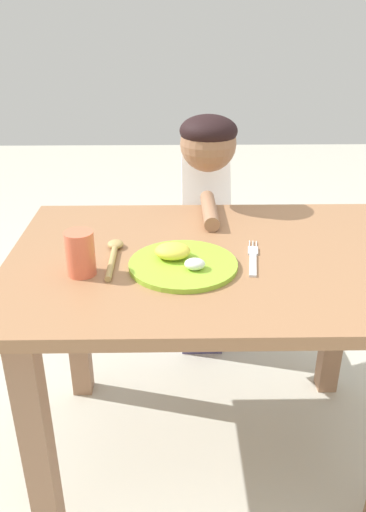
{
  "coord_description": "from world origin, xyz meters",
  "views": [
    {
      "loc": [
        -0.11,
        -1.19,
        1.26
      ],
      "look_at": [
        -0.09,
        -0.05,
        0.7
      ],
      "focal_mm": 35.6,
      "sensor_mm": 36.0,
      "label": 1
    }
  ],
  "objects_px": {
    "fork": "(253,259)",
    "drinking_cup": "(80,253)",
    "plate": "(181,262)",
    "spoon": "(114,254)",
    "person": "(203,227)"
  },
  "relations": [
    {
      "from": "fork",
      "to": "drinking_cup",
      "type": "height_order",
      "value": "drinking_cup"
    },
    {
      "from": "fork",
      "to": "drinking_cup",
      "type": "distance_m",
      "value": 0.43
    },
    {
      "from": "plate",
      "to": "person",
      "type": "distance_m",
      "value": 0.57
    },
    {
      "from": "plate",
      "to": "fork",
      "type": "distance_m",
      "value": 0.19
    },
    {
      "from": "plate",
      "to": "spoon",
      "type": "bearing_deg",
      "value": 161.84
    },
    {
      "from": "fork",
      "to": "spoon",
      "type": "height_order",
      "value": "spoon"
    },
    {
      "from": "fork",
      "to": "spoon",
      "type": "xyz_separation_m",
      "value": [
        -0.36,
        0.02,
        0.01
      ]
    },
    {
      "from": "spoon",
      "to": "fork",
      "type": "bearing_deg",
      "value": -94.26
    },
    {
      "from": "fork",
      "to": "drinking_cup",
      "type": "xyz_separation_m",
      "value": [
        -0.43,
        -0.07,
        0.05
      ]
    },
    {
      "from": "drinking_cup",
      "to": "person",
      "type": "xyz_separation_m",
      "value": [
        0.33,
        0.58,
        -0.18
      ]
    },
    {
      "from": "spoon",
      "to": "drinking_cup",
      "type": "bearing_deg",
      "value": 143.65
    },
    {
      "from": "plate",
      "to": "spoon",
      "type": "distance_m",
      "value": 0.18
    },
    {
      "from": "spoon",
      "to": "person",
      "type": "distance_m",
      "value": 0.57
    },
    {
      "from": "spoon",
      "to": "person",
      "type": "relative_size",
      "value": 0.22
    },
    {
      "from": "plate",
      "to": "person",
      "type": "height_order",
      "value": "person"
    }
  ]
}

